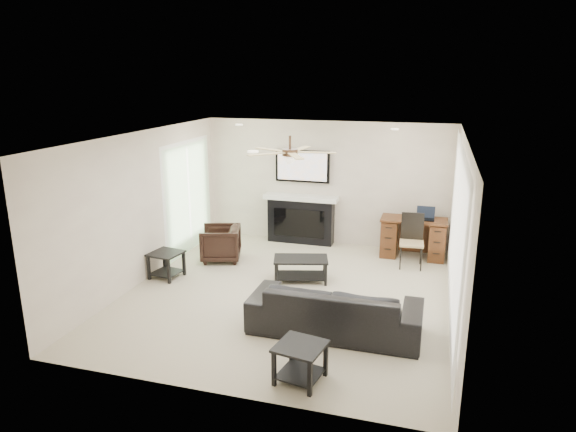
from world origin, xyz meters
name	(u,v)px	position (x,y,z in m)	size (l,w,h in m)	color
room_shell	(301,190)	(0.19, 0.08, 1.68)	(5.50, 5.54, 2.52)	beige
sofa	(335,309)	(0.95, -1.00, 0.34)	(2.30, 0.90, 0.67)	black
armchair	(220,243)	(-1.65, 1.15, 0.33)	(0.70, 0.72, 0.65)	black
coffee_table	(301,269)	(0.05, 0.60, 0.20)	(0.90, 0.50, 0.40)	black
end_table_near	(300,363)	(0.80, -2.25, 0.23)	(0.52, 0.52, 0.45)	black
end_table_left	(166,265)	(-2.20, 0.10, 0.23)	(0.50, 0.50, 0.45)	black
fireplace_unit	(301,198)	(-0.48, 2.58, 0.95)	(1.52, 0.34, 1.91)	black
desk	(413,238)	(1.79, 2.32, 0.38)	(1.22, 0.56, 0.76)	#431F10
desk_chair	(412,241)	(1.79, 1.77, 0.48)	(0.42, 0.44, 0.97)	black
laptop	(426,214)	(1.99, 2.30, 0.88)	(0.33, 0.24, 0.23)	black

